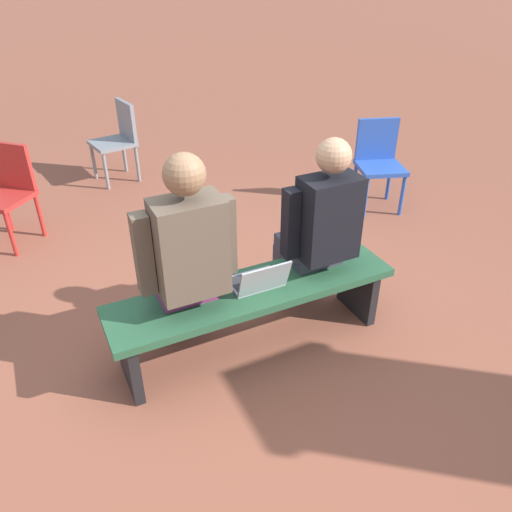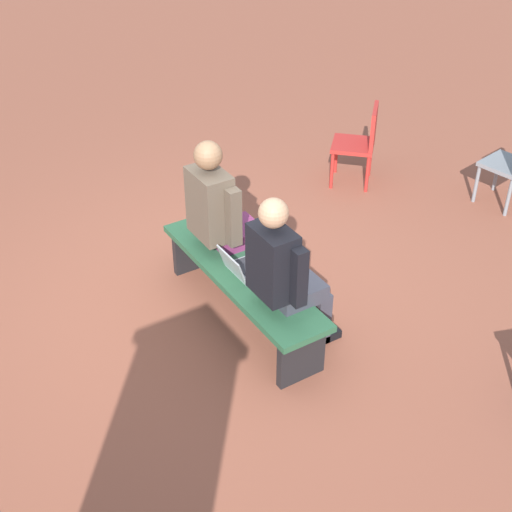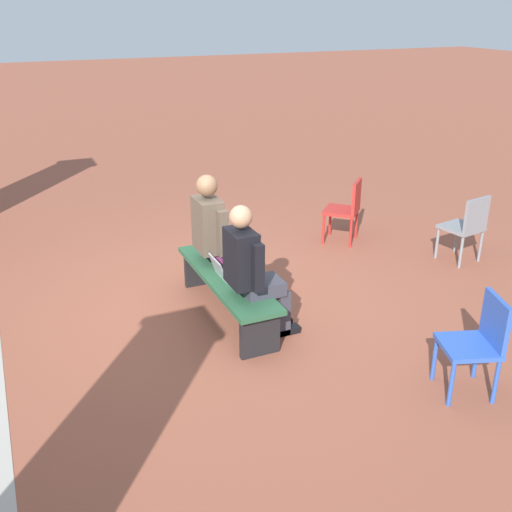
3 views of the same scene
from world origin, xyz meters
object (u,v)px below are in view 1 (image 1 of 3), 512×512
object	(u,v)px
bench	(254,300)
plastic_chair_near_bench_left	(379,159)
person_student	(318,228)
plastic_chair_far_right	(118,136)
person_adult	(185,257)
laptop	(258,280)
plastic_chair_by_pillar	(7,188)

from	to	relation	value
bench	plastic_chair_near_bench_left	bearing A→B (deg)	-145.70
person_student	plastic_chair_far_right	distance (m)	3.13
plastic_chair_near_bench_left	plastic_chair_far_right	bearing A→B (deg)	-40.13
person_adult	laptop	size ratio (longest dim) A/B	4.30
plastic_chair_far_right	bench	bearing A→B (deg)	91.96
person_adult	plastic_chair_near_bench_left	world-z (taller)	person_adult
bench	person_adult	xyz separation A→B (m)	(0.39, -0.07, 0.38)
bench	plastic_chair_by_pillar	bearing A→B (deg)	-59.85
plastic_chair_by_pillar	plastic_chair_near_bench_left	distance (m)	3.36
laptop	plastic_chair_near_bench_left	world-z (taller)	plastic_chair_near_bench_left
person_adult	plastic_chair_by_pillar	world-z (taller)	person_adult
laptop	bench	bearing A→B (deg)	-27.09
person_student	laptop	world-z (taller)	person_student
person_adult	bench	bearing A→B (deg)	170.00
plastic_chair_far_right	plastic_chair_near_bench_left	xyz separation A→B (m)	(-2.10, 1.77, 0.00)
person_student	laptop	bearing A→B (deg)	9.75
bench	plastic_chair_far_right	distance (m)	3.14
plastic_chair_by_pillar	person_adult	bearing A→B (deg)	112.47
person_student	plastic_chair_far_right	xyz separation A→B (m)	(0.59, -3.07, -0.23)
person_student	bench	bearing A→B (deg)	7.87
laptop	plastic_chair_near_bench_left	size ratio (longest dim) A/B	0.38
bench	laptop	world-z (taller)	laptop
person_student	person_adult	xyz separation A→B (m)	(0.87, -0.00, 0.02)
person_adult	plastic_chair_by_pillar	size ratio (longest dim) A/B	1.64
person_adult	plastic_chair_near_bench_left	xyz separation A→B (m)	(-2.39, -1.29, -0.25)
plastic_chair_far_right	person_student	bearing A→B (deg)	100.82
laptop	plastic_chair_by_pillar	world-z (taller)	plastic_chair_by_pillar
person_student	plastic_chair_near_bench_left	xyz separation A→B (m)	(-1.52, -1.29, -0.23)
plastic_chair_far_right	plastic_chair_near_bench_left	world-z (taller)	same
person_student	plastic_chair_by_pillar	xyz separation A→B (m)	(1.74, -2.11, -0.23)
laptop	plastic_chair_far_right	distance (m)	3.15
bench	person_student	size ratio (longest dim) A/B	1.36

